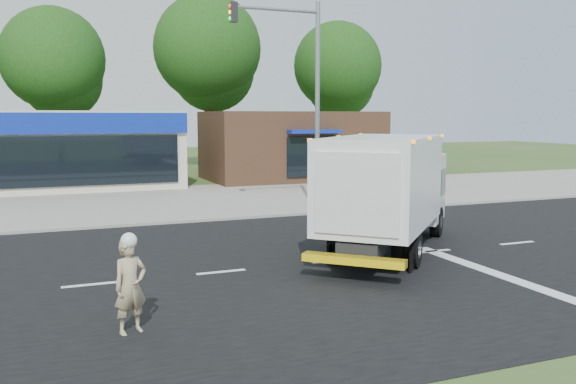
% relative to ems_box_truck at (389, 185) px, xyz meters
% --- Properties ---
extents(ground, '(120.00, 120.00, 0.00)m').
position_rel_ems_box_truck_xyz_m(ground, '(-1.85, -0.42, -1.85)').
color(ground, '#385123').
rests_on(ground, ground).
extents(road_asphalt, '(60.00, 14.00, 0.02)m').
position_rel_ems_box_truck_xyz_m(road_asphalt, '(-1.85, -0.42, -1.85)').
color(road_asphalt, black).
rests_on(road_asphalt, ground).
extents(sidewalk, '(60.00, 2.40, 0.12)m').
position_rel_ems_box_truck_xyz_m(sidewalk, '(-1.85, 7.78, -1.79)').
color(sidewalk, gray).
rests_on(sidewalk, ground).
extents(parking_apron, '(60.00, 9.00, 0.02)m').
position_rel_ems_box_truck_xyz_m(parking_apron, '(-1.85, 13.58, -1.84)').
color(parking_apron, gray).
rests_on(parking_apron, ground).
extents(lane_markings, '(55.20, 7.00, 0.01)m').
position_rel_ems_box_truck_xyz_m(lane_markings, '(-0.50, -1.78, -1.83)').
color(lane_markings, silver).
rests_on(lane_markings, road_asphalt).
extents(ems_box_truck, '(6.62, 6.78, 3.21)m').
position_rel_ems_box_truck_xyz_m(ems_box_truck, '(0.00, 0.00, 0.00)').
color(ems_box_truck, black).
rests_on(ems_box_truck, ground).
extents(emergency_worker, '(0.70, 0.58, 1.76)m').
position_rel_ems_box_truck_xyz_m(emergency_worker, '(-7.39, -3.82, -0.98)').
color(emergency_worker, tan).
rests_on(emergency_worker, ground).
extents(brown_storefront, '(10.00, 6.70, 4.00)m').
position_rel_ems_box_truck_xyz_m(brown_storefront, '(5.15, 19.56, 0.15)').
color(brown_storefront, '#382316').
rests_on(brown_storefront, ground).
extents(traffic_signal_pole, '(3.51, 0.25, 8.00)m').
position_rel_ems_box_truck_xyz_m(traffic_signal_pole, '(0.50, 7.18, 3.07)').
color(traffic_signal_pole, gray).
rests_on(traffic_signal_pole, ground).
extents(background_trees, '(36.77, 7.39, 12.10)m').
position_rel_ems_box_truck_xyz_m(background_trees, '(-2.70, 27.74, 5.53)').
color(background_trees, '#332114').
rests_on(background_trees, ground).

